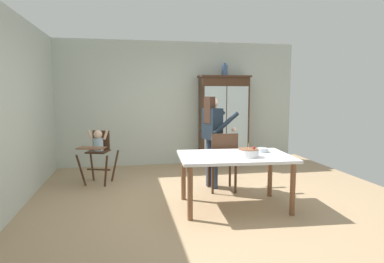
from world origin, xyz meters
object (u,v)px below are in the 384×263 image
(adult_person, at_px, (213,130))
(serving_bowl, at_px, (262,150))
(high_chair_with_toddler, at_px, (98,147))
(birthday_cake, at_px, (248,153))
(dining_table, at_px, (235,161))
(china_cabinet, at_px, (224,120))
(ceramic_vase, at_px, (225,70))
(dining_chair_far_side, at_px, (223,158))

(adult_person, height_order, serving_bowl, adult_person)
(high_chair_with_toddler, xyz_separation_m, birthday_cake, (2.10, -1.77, 0.14))
(dining_table, bearing_deg, china_cabinet, 76.68)
(birthday_cake, bearing_deg, high_chair_with_toddler, 139.74)
(china_cabinet, bearing_deg, ceramic_vase, 17.95)
(high_chair_with_toddler, relative_size, dining_table, 0.60)
(ceramic_vase, relative_size, dining_chair_far_side, 0.28)
(china_cabinet, height_order, dining_table, china_cabinet)
(dining_chair_far_side, bearing_deg, ceramic_vase, -103.21)
(china_cabinet, bearing_deg, birthday_cake, -100.00)
(china_cabinet, relative_size, high_chair_with_toddler, 2.06)
(ceramic_vase, distance_m, serving_bowl, 2.92)
(high_chair_with_toddler, bearing_deg, serving_bowl, -12.90)
(adult_person, distance_m, dining_chair_far_side, 0.52)
(china_cabinet, relative_size, birthday_cake, 7.00)
(dining_chair_far_side, bearing_deg, serving_bowl, 130.01)
(dining_chair_far_side, bearing_deg, china_cabinet, -102.94)
(ceramic_vase, bearing_deg, high_chair_with_toddler, -156.49)
(ceramic_vase, xyz_separation_m, dining_table, (-0.66, -2.76, -1.43))
(high_chair_with_toddler, distance_m, adult_person, 2.02)
(china_cabinet, xyz_separation_m, serving_bowl, (-0.18, -2.60, -0.22))
(dining_chair_far_side, bearing_deg, dining_table, 89.71)
(dining_chair_far_side, bearing_deg, adult_person, -67.65)
(adult_person, distance_m, birthday_cake, 1.20)
(ceramic_vase, bearing_deg, birthday_cake, -100.21)
(high_chair_with_toddler, bearing_deg, dining_chair_far_side, -5.87)
(china_cabinet, xyz_separation_m, dining_chair_far_side, (-0.60, -2.03, -0.43))
(ceramic_vase, distance_m, dining_table, 3.17)
(china_cabinet, xyz_separation_m, dining_table, (-0.65, -2.75, -0.33))
(dining_table, bearing_deg, ceramic_vase, 76.47)
(china_cabinet, relative_size, dining_chair_far_side, 2.04)
(ceramic_vase, xyz_separation_m, dining_chair_far_side, (-0.61, -2.04, -1.52))
(high_chair_with_toddler, height_order, dining_table, high_chair_with_toddler)
(adult_person, relative_size, birthday_cake, 5.47)
(high_chair_with_toddler, height_order, adult_person, adult_person)
(adult_person, bearing_deg, high_chair_with_toddler, 55.07)
(china_cabinet, distance_m, birthday_cake, 2.96)
(high_chair_with_toddler, distance_m, dining_chair_far_side, 2.20)
(adult_person, relative_size, serving_bowl, 8.50)
(ceramic_vase, distance_m, high_chair_with_toddler, 3.19)
(dining_table, bearing_deg, serving_bowl, 17.75)
(china_cabinet, height_order, ceramic_vase, ceramic_vase)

